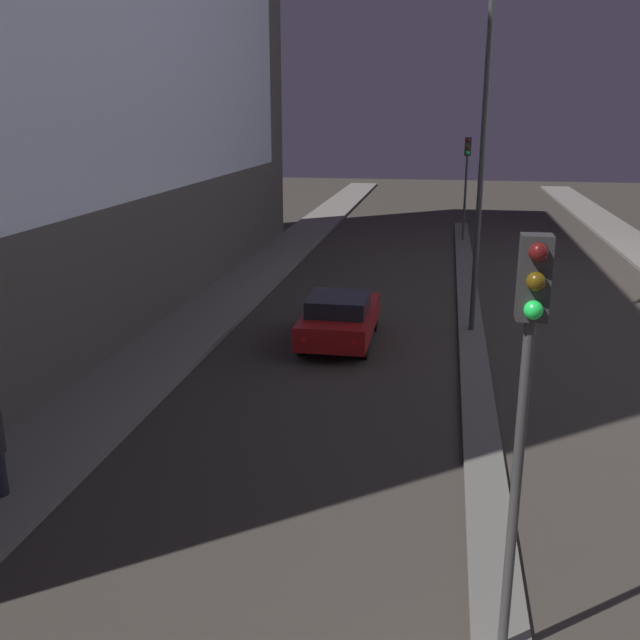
% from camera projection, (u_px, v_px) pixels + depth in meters
% --- Properties ---
extents(median_strip, '(0.74, 36.40, 0.11)m').
position_uv_depth(median_strip, '(468.00, 303.00, 24.42)').
color(median_strip, '#56544F').
rests_on(median_strip, ground).
extents(traffic_light_near, '(0.32, 0.42, 5.05)m').
position_uv_depth(traffic_light_near, '(527.00, 362.00, 7.59)').
color(traffic_light_near, '#383838').
rests_on(traffic_light_near, median_strip).
extents(traffic_light_mid, '(0.32, 0.42, 5.05)m').
position_uv_depth(traffic_light_mid, '(467.00, 166.00, 35.12)').
color(traffic_light_mid, '#383838').
rests_on(traffic_light_mid, median_strip).
extents(street_lamp, '(0.50, 0.50, 9.63)m').
position_uv_depth(street_lamp, '(485.00, 111.00, 19.49)').
color(street_lamp, '#383838').
rests_on(street_lamp, median_strip).
extents(car_left_lane, '(1.90, 4.13, 1.45)m').
position_uv_depth(car_left_lane, '(340.00, 318.00, 20.15)').
color(car_left_lane, maroon).
rests_on(car_left_lane, ground).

